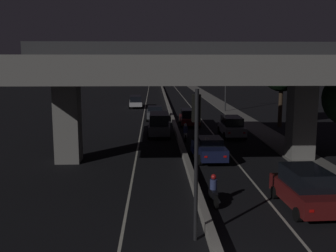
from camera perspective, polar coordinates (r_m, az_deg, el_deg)
lane_line_left_inner at (r=45.67m, az=-3.59°, el=1.32°), size 0.12×126.00×0.00m
lane_line_right_inner at (r=45.96m, az=4.53°, el=1.36°), size 0.12×126.00×0.00m
median_divider at (r=45.67m, az=0.48°, el=1.62°), size 0.32×126.00×0.44m
sidewalk_right at (r=39.96m, az=12.22°, el=0.06°), size 2.39×126.00×0.12m
elevated_overpass at (r=24.85m, az=2.63°, el=8.01°), size 20.15×13.11×7.58m
traffic_light_left_of_median at (r=13.72m, az=4.11°, el=-1.88°), size 0.30×0.49×5.45m
street_lamp at (r=50.24m, az=7.96°, el=7.13°), size 2.59×0.32×7.49m
car_dark_red_lead at (r=18.29m, az=19.32°, el=-8.55°), size 2.11×4.17×1.81m
car_dark_blue_second at (r=25.89m, az=6.08°, el=-3.18°), size 1.86×4.55×1.49m
car_silver_third at (r=34.03m, az=9.23°, el=-0.03°), size 1.90×4.43×1.72m
car_dark_red_fourth at (r=39.71m, az=3.12°, el=1.33°), size 2.05×4.63×1.61m
car_grey_lead_oncoming at (r=33.84m, az=-1.31°, el=0.28°), size 1.96×4.44×1.98m
car_grey_second_oncoming at (r=43.30m, az=-1.93°, el=1.92°), size 1.91×3.96×1.51m
car_white_third_oncoming at (r=55.05m, az=-4.72°, el=3.62°), size 2.05×4.78×1.65m
motorcycle_black_filtering_near at (r=18.04m, az=6.61°, el=-9.39°), size 0.34×1.82×1.38m
motorcycle_blue_filtering_mid at (r=26.31m, az=3.72°, el=-3.31°), size 0.34×1.94×1.45m
motorcycle_white_filtering_far at (r=31.84m, az=2.54°, el=-1.07°), size 0.34×1.78×1.43m
roadside_tree_kerbside_mid at (r=39.83m, az=16.21°, el=7.48°), size 3.78×3.78×7.25m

